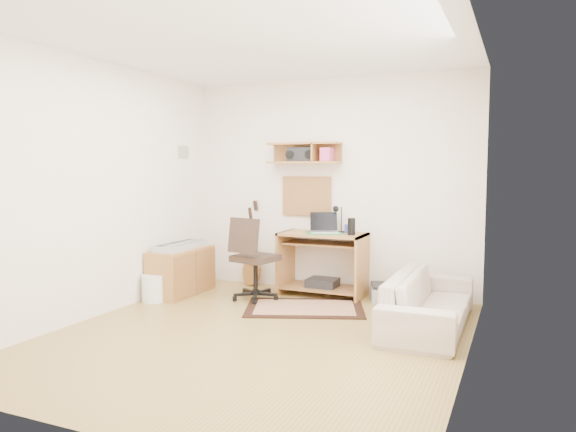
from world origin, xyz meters
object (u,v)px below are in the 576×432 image
at_px(printer, 392,293).
at_px(task_chair, 256,258).
at_px(cabinet, 181,271).
at_px(desk, 323,264).
at_px(sofa, 429,292).

bearing_deg(printer, task_chair, -177.24).
distance_m(task_chair, cabinet, 0.98).
distance_m(desk, printer, 0.87).
bearing_deg(desk, cabinet, -158.68).
relative_size(task_chair, sofa, 0.56).
relative_size(desk, cabinet, 1.11).
height_order(task_chair, printer, task_chair).
relative_size(desk, printer, 2.10).
xyz_separation_m(task_chair, printer, (1.45, 0.58, -0.40)).
bearing_deg(sofa, desk, 59.21).
bearing_deg(sofa, cabinet, 86.18).
xyz_separation_m(desk, cabinet, (-1.59, -0.62, -0.10)).
xyz_separation_m(task_chair, cabinet, (-0.96, -0.10, -0.21)).
relative_size(desk, task_chair, 1.03).
bearing_deg(desk, printer, 4.04).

